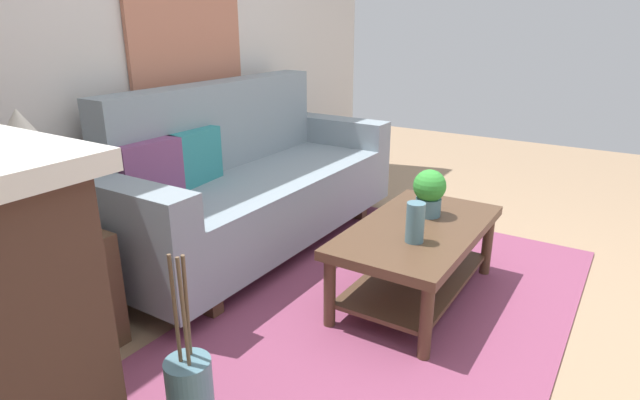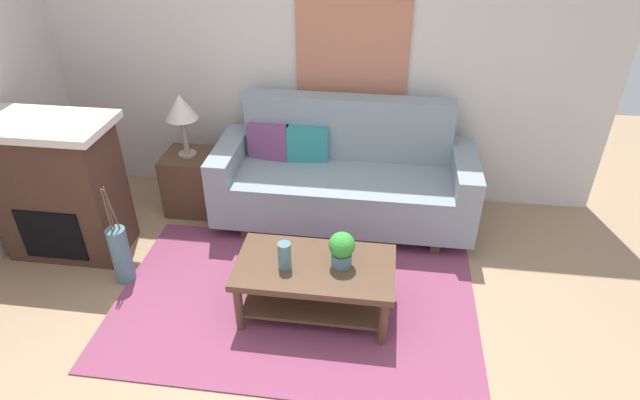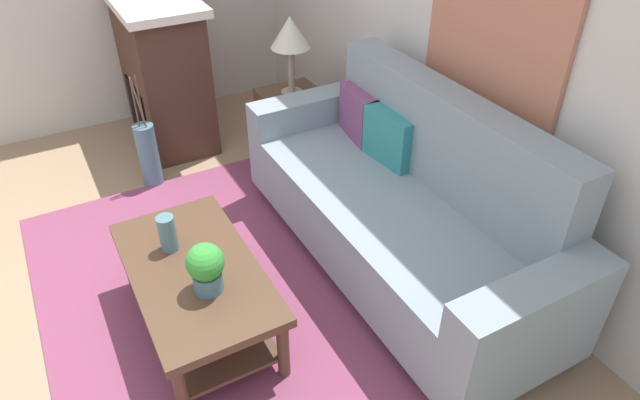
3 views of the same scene
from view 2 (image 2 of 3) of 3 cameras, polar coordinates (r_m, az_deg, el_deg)
The scene contains 17 objects.
ground_plane at distance 3.64m, azimuth -4.14°, elevation -16.48°, with size 9.02×9.02×0.00m, color #9E7F60.
wall_back at distance 4.77m, azimuth 0.53°, elevation 15.49°, with size 5.02×0.10×2.70m, color silver.
area_rug at distance 3.98m, azimuth -2.71°, elevation -11.05°, with size 2.65×1.67×0.01m, color #843D5B.
couch at distance 4.62m, azimuth 2.64°, elevation 2.42°, with size 2.22×0.84×1.08m.
throw_pillow_plum at distance 4.71m, azimuth -5.59°, elevation 6.36°, with size 0.36×0.12×0.32m, color #7A4270.
throw_pillow_teal at distance 4.65m, azimuth -1.40°, elevation 6.14°, with size 0.36×0.12×0.32m, color teal.
coffee_table at distance 3.71m, azimuth -0.53°, elevation -8.38°, with size 1.10×0.60×0.43m.
tabletop_vase at distance 3.56m, azimuth -3.87°, elevation -6.04°, with size 0.09×0.09×0.20m, color slate.
potted_plant_tabletop at distance 3.55m, azimuth 2.37°, elevation -5.29°, with size 0.18×0.18×0.26m.
side_table at distance 5.00m, azimuth -13.72°, elevation 1.94°, with size 0.44×0.44×0.56m, color #513826.
table_lamp at distance 4.69m, azimuth -14.85°, elevation 9.48°, with size 0.28×0.28×0.57m.
fireplace at distance 4.66m, azimuth -26.42°, elevation 1.20°, with size 1.02×0.58×1.16m.
floor_vase at distance 4.30m, azimuth -20.75°, elevation -5.62°, with size 0.15×0.15×0.48m, color slate.
floor_vase_branch_a at distance 4.06m, azimuth -21.63°, elevation -0.97°, with size 0.01×0.01×0.36m, color brown.
floor_vase_branch_b at distance 4.09m, azimuth -21.90°, elevation -0.81°, with size 0.01×0.01×0.36m, color brown.
floor_vase_branch_c at distance 4.06m, azimuth -22.11°, elevation -1.07°, with size 0.01×0.01×0.36m, color brown.
framed_painting at distance 4.66m, azimuth 3.52°, elevation 15.86°, with size 0.96×0.03×0.84m, color #B77056.
Camera 2 is at (0.57, -2.33, 2.74)m, focal length 29.52 mm.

